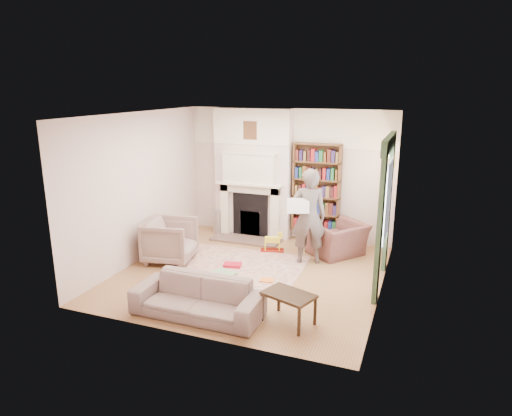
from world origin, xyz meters
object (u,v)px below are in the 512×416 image
at_px(rocking_horse, 272,242).
at_px(bookcase, 316,188).
at_px(sofa, 197,298).
at_px(coffee_table, 288,308).
at_px(armchair_reading, 337,239).
at_px(paraffin_heater, 218,221).
at_px(armchair_left, 170,240).
at_px(man_reading, 309,217).

bearing_deg(rocking_horse, bookcase, 37.04).
relative_size(sofa, coffee_table, 2.72).
bearing_deg(armchair_reading, coffee_table, 35.87).
height_order(bookcase, armchair_reading, bookcase).
bearing_deg(armchair_reading, paraffin_heater, -60.43).
height_order(armchair_left, man_reading, man_reading).
xyz_separation_m(armchair_reading, armchair_left, (-2.92, -1.45, 0.08)).
bearing_deg(armchair_reading, rocking_horse, -38.95).
xyz_separation_m(sofa, coffee_table, (1.30, 0.26, -0.05)).
height_order(coffee_table, paraffin_heater, paraffin_heater).
xyz_separation_m(armchair_left, paraffin_heater, (0.11, 1.88, -0.13)).
relative_size(coffee_table, paraffin_heater, 1.27).
bearing_deg(rocking_horse, paraffin_heater, 137.06).
xyz_separation_m(armchair_left, coffee_table, (2.80, -1.48, -0.18)).
bearing_deg(bookcase, paraffin_heater, -174.30).
bearing_deg(armchair_left, bookcase, -58.53).
height_order(armchair_reading, paraffin_heater, armchair_reading).
xyz_separation_m(bookcase, coffee_table, (0.49, -3.57, -0.95)).
bearing_deg(rocking_horse, man_reading, -39.32).
relative_size(bookcase, rocking_horse, 3.93).
relative_size(bookcase, man_reading, 1.02).
bearing_deg(sofa, armchair_reading, 65.81).
distance_m(bookcase, man_reading, 1.29).
height_order(sofa, rocking_horse, sofa).
bearing_deg(man_reading, paraffin_heater, -44.82).
distance_m(bookcase, armchair_left, 3.22).
distance_m(sofa, rocking_horse, 2.90).
distance_m(armchair_reading, man_reading, 0.95).
bearing_deg(coffee_table, paraffin_heater, 148.41).
relative_size(sofa, man_reading, 1.05).
bearing_deg(coffee_table, bookcase, 117.43).
xyz_separation_m(bookcase, sofa, (-0.82, -3.83, -0.90)).
xyz_separation_m(paraffin_heater, rocking_horse, (1.55, -0.72, -0.07)).
relative_size(bookcase, sofa, 0.97).
bearing_deg(bookcase, armchair_left, -137.79).
height_order(armchair_reading, coffee_table, armchair_reading).
bearing_deg(rocking_horse, armchair_left, -163.22).
relative_size(bookcase, armchair_reading, 1.85).
xyz_separation_m(armchair_reading, rocking_horse, (-1.26, -0.29, -0.12)).
xyz_separation_m(coffee_table, rocking_horse, (-1.14, 2.64, -0.02)).
bearing_deg(armchair_left, sofa, -149.94).
distance_m(bookcase, sofa, 4.02).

